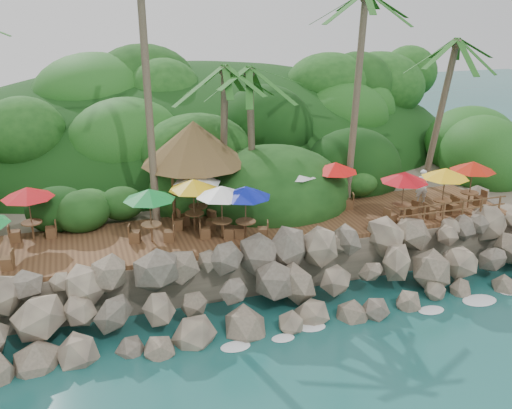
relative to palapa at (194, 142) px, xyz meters
name	(u,v)px	position (x,y,z in m)	size (l,w,h in m)	color
ground	(302,332)	(2.19, -9.43, -5.79)	(140.00, 140.00, 0.00)	#19514F
land_base	(208,188)	(2.19, 6.57, -4.74)	(32.00, 25.20, 2.10)	gray
jungle_hill	(186,172)	(2.19, 14.07, -5.79)	(44.80, 28.00, 15.40)	#143811
seawall	(285,284)	(2.19, -7.43, -4.64)	(29.00, 4.00, 2.30)	gray
terrace	(256,228)	(2.19, -3.43, -3.59)	(26.00, 5.00, 0.20)	brown
jungle_foliage	(212,208)	(2.19, 5.57, -5.79)	(44.00, 16.00, 12.00)	#143811
foam_line	(299,328)	(2.19, -9.13, -5.76)	(25.20, 0.80, 0.06)	white
palms	(240,24)	(2.31, -0.61, 5.70)	(30.28, 7.09, 13.40)	brown
palapa	(194,142)	(0.00, 0.00, 0.00)	(5.42, 5.42, 4.60)	brown
dining_clusters	(256,186)	(2.14, -3.62, -1.41)	(25.49, 5.52, 2.51)	brown
railing	(453,209)	(11.63, -5.78, -2.89)	(6.10, 0.10, 1.00)	brown
waiter	(422,186)	(11.59, -3.04, -2.56)	(0.68, 0.45, 1.86)	white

